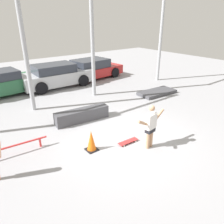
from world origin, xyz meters
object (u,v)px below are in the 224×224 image
grind_box (82,115)px  skateboarder (151,125)px  parked_car_silver (56,76)px  grind_rail (6,149)px  parked_car_red (92,69)px  traffic_cone (91,141)px  skateboard (128,141)px  manual_pad (157,92)px

grind_box → skateboarder: bearing=-76.6°
parked_car_silver → grind_rail: bearing=-125.4°
parked_car_red → traffic_cone: size_ratio=6.24×
grind_box → grind_rail: (-3.21, -0.81, 0.02)m
grind_rail → skateboard: bearing=-25.9°
grind_box → parked_car_red: parked_car_red is taller
manual_pad → grind_rail: 8.47m
grind_box → traffic_cone: size_ratio=3.22×
parked_car_silver → traffic_cone: (-2.16, -7.35, -0.35)m
skateboard → parked_car_red: parked_car_red is taller
skateboarder → traffic_cone: size_ratio=2.13×
grind_box → traffic_cone: (-0.89, -2.12, 0.09)m
grind_box → parked_car_silver: bearing=76.4°
skateboarder → manual_pad: skateboarder is taller
grind_rail → parked_car_red: size_ratio=0.57×
grind_box → manual_pad: size_ratio=1.04×
skateboard → grind_box: 2.57m
grind_box → grind_rail: grind_box is taller
skateboarder → skateboard: 1.07m
skateboarder → skateboard: (-0.40, 0.62, -0.78)m
grind_box → grind_rail: 3.31m
skateboarder → manual_pad: size_ratio=0.69×
skateboard → traffic_cone: traffic_cone is taller
skateboarder → traffic_cone: 2.00m
parked_car_red → traffic_cone: (-5.01, -7.72, -0.31)m
grind_box → parked_car_silver: (1.27, 5.23, 0.44)m
traffic_cone → parked_car_silver: bearing=73.6°
grind_rail → manual_pad: bearing=8.4°
skateboarder → parked_car_red: (3.37, 8.76, -0.18)m
grind_box → parked_car_silver: parked_car_silver is taller
skateboarder → manual_pad: 5.74m
skateboard → manual_pad: manual_pad is taller
parked_car_red → manual_pad: bearing=-84.1°
grind_box → parked_car_red: size_ratio=0.52×
manual_pad → grind_rail: bearing=-171.6°
skateboard → parked_car_silver: size_ratio=0.18×
skateboarder → grind_box: bearing=96.3°
manual_pad → traffic_cone: bearing=-157.2°
parked_car_red → skateboard: bearing=-120.4°
manual_pad → parked_car_red: 5.31m
manual_pad → grind_rail: grind_rail is taller
skateboard → parked_car_silver: 7.85m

